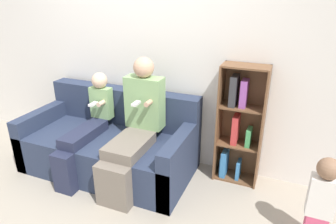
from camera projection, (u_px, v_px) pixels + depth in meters
ground_plane at (97, 200)px, 2.95m from camera, size 14.00×14.00×0.00m
back_wall at (142, 51)px, 3.37m from camera, size 10.00×0.06×2.55m
couch at (111, 144)px, 3.39m from camera, size 1.87×0.94×0.86m
adult_seated at (135, 124)px, 3.03m from camera, size 0.40×0.86×1.30m
child_seated at (86, 128)px, 3.22m from camera, size 0.25×0.88×1.07m
toddler_standing at (321, 199)px, 2.31m from camera, size 0.20×0.17×0.79m
bookshelf at (238, 127)px, 3.09m from camera, size 0.46×0.26×1.26m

